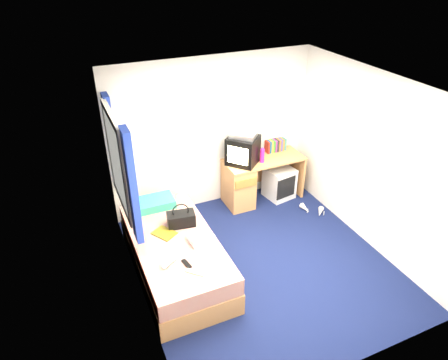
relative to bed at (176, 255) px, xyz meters
name	(u,v)px	position (x,y,z in m)	size (l,w,h in m)	color
ground	(262,263)	(1.10, -0.32, -0.27)	(3.40, 3.40, 0.00)	#0C1438
room_shell	(268,169)	(1.10, -0.32, 1.18)	(3.40, 3.40, 3.40)	white
bed	(176,255)	(0.00, 0.00, 0.00)	(1.01, 2.00, 0.54)	tan
pillow	(155,203)	(-0.03, 0.79, 0.33)	(0.54, 0.34, 0.12)	teal
desk	(248,180)	(1.59, 1.12, 0.14)	(1.30, 0.55, 0.75)	tan
storage_cube	(279,183)	(2.15, 1.05, 0.00)	(0.42, 0.42, 0.53)	silver
crt_tv	(243,150)	(1.49, 1.12, 0.70)	(0.60, 0.60, 0.44)	black
vcr	(243,135)	(1.49, 1.12, 0.96)	(0.38, 0.27, 0.07)	silver
book_row	(275,145)	(2.17, 1.28, 0.58)	(0.34, 0.13, 0.20)	maroon
picture_frame	(281,146)	(2.28, 1.28, 0.55)	(0.02, 0.12, 0.14)	black
pink_water_bottle	(262,156)	(1.78, 1.02, 0.59)	(0.07, 0.07, 0.22)	#D81E84
aerosol_can	(253,154)	(1.69, 1.16, 0.58)	(0.05, 0.05, 0.19)	silver
handbag	(181,219)	(0.17, 0.24, 0.37)	(0.38, 0.25, 0.33)	black
towel	(201,237)	(0.29, -0.17, 0.32)	(0.28, 0.24, 0.09)	silver
magazine	(164,233)	(-0.09, 0.15, 0.28)	(0.21, 0.28, 0.01)	gold
water_bottle	(169,261)	(-0.19, -0.41, 0.31)	(0.07, 0.07, 0.20)	white
colour_swatch_fan	(195,272)	(0.03, -0.67, 0.28)	(0.22, 0.06, 0.01)	orange
remote_control	(187,264)	(-0.01, -0.50, 0.28)	(0.05, 0.16, 0.02)	black
window_assembly	(120,163)	(-0.45, 0.58, 1.15)	(0.11, 1.42, 1.40)	silver
white_heels	(313,210)	(2.41, 0.40, -0.23)	(0.31, 0.40, 0.09)	silver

